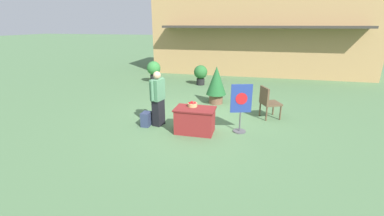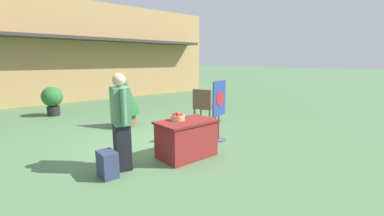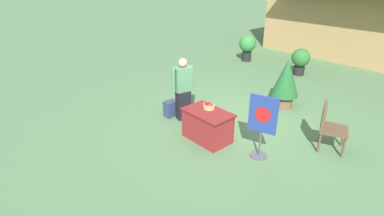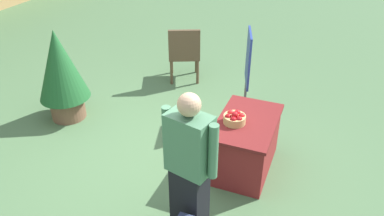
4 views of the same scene
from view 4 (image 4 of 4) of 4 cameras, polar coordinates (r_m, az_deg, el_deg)
name	(u,v)px [view 4 (image 4 of 4)]	position (r m, az deg, el deg)	size (l,w,h in m)	color
ground_plane	(169,156)	(5.09, -3.58, -7.31)	(120.00, 120.00, 0.00)	#4C7047
display_table	(245,144)	(4.75, 8.12, -5.45)	(1.10, 0.70, 0.71)	maroon
apple_basket	(235,118)	(4.45, 6.52, -1.55)	(0.27, 0.27, 0.16)	tan
person_visitor	(189,166)	(3.63, -0.40, -8.89)	(0.35, 0.60, 1.62)	black
poster_board	(247,72)	(5.63, 8.41, 5.41)	(0.56, 0.36, 1.37)	#4C4C51
patio_chair	(184,51)	(6.75, -1.20, 8.61)	(0.73, 0.73, 1.02)	brown
potted_plant_far_right	(61,71)	(5.84, -19.37, 5.35)	(0.75, 0.75, 1.42)	brown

